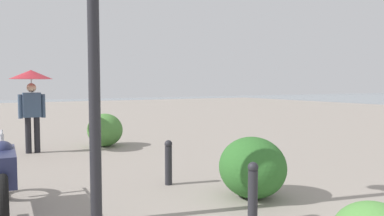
% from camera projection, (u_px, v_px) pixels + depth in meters
% --- Properties ---
extents(lamppost, '(0.98, 0.28, 3.91)m').
position_uv_depth(lamppost, '(93.00, 6.00, 4.45)').
color(lamppost, '#232328').
rests_on(lamppost, ground).
extents(motorcycle, '(2.17, 0.41, 1.06)m').
position_uv_depth(motorcycle, '(2.00, 174.00, 4.99)').
color(motorcycle, black).
rests_on(motorcycle, ground).
extents(pedestrian, '(1.00, 1.00, 2.03)m').
position_uv_depth(pedestrian, '(31.00, 88.00, 9.16)').
color(pedestrian, black).
rests_on(pedestrian, ground).
extents(bollard_near, '(0.13, 0.13, 0.76)m').
position_uv_depth(bollard_near, '(253.00, 191.00, 4.57)').
color(bollard_near, '#232328').
rests_on(bollard_near, ground).
extents(bollard_mid, '(0.13, 0.13, 0.76)m').
position_uv_depth(bollard_mid, '(168.00, 161.00, 6.32)').
color(bollard_mid, '#232328').
rests_on(bollard_mid, ground).
extents(shrub_low, '(1.04, 0.94, 0.89)m').
position_uv_depth(shrub_low, '(105.00, 130.00, 10.22)').
color(shrub_low, '#477F38').
rests_on(shrub_low, ground).
extents(shrub_round, '(1.07, 0.96, 0.91)m').
position_uv_depth(shrub_round, '(252.00, 167.00, 5.61)').
color(shrub_round, '#2D6628').
rests_on(shrub_round, ground).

